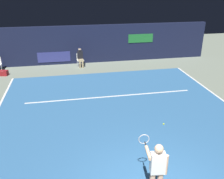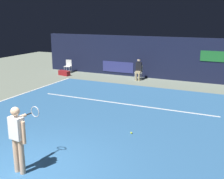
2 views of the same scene
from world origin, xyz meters
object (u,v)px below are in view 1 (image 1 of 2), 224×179
at_px(tennis_player, 157,169).
at_px(tennis_ball, 164,124).
at_px(line_judge_on_chair, 80,57).
at_px(equipment_bag, 1,73).

relative_size(tennis_player, tennis_ball, 25.44).
relative_size(line_judge_on_chair, equipment_bag, 1.57).
relative_size(tennis_ball, equipment_bag, 0.08).
bearing_deg(equipment_bag, tennis_player, -47.94).
distance_m(line_judge_on_chair, equipment_bag, 5.02).
bearing_deg(tennis_player, line_judge_on_chair, 95.34).
relative_size(tennis_player, line_judge_on_chair, 1.31).
bearing_deg(tennis_player, tennis_ball, 64.58).
bearing_deg(equipment_bag, line_judge_on_chair, 21.96).
bearing_deg(tennis_ball, line_judge_on_chair, 108.50).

